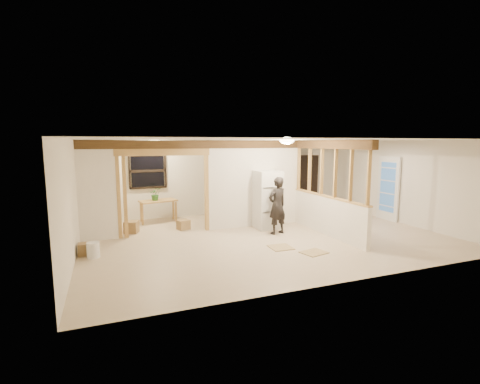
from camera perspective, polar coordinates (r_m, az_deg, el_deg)
name	(u,v)px	position (r m, az deg, el deg)	size (l,w,h in m)	color
floor	(266,236)	(9.18, 4.23, -7.27)	(9.00, 6.50, 0.01)	#C8B294
ceiling	(267,140)	(8.86, 4.40, 8.55)	(9.00, 6.50, 0.01)	white
wall_back	(226,177)	(11.93, -2.38, 2.43)	(9.00, 0.01, 2.50)	silver
wall_front	(348,212)	(6.20, 17.31, -3.21)	(9.00, 0.01, 2.50)	silver
wall_left	(73,199)	(8.11, -25.76, -1.04)	(0.01, 6.50, 2.50)	silver
wall_right	(401,182)	(11.59, 24.87, 1.52)	(0.01, 6.50, 2.50)	silver
partition_left_stub	(97,191)	(9.28, -22.42, 0.20)	(0.90, 0.12, 2.50)	white
partition_center	(255,183)	(10.10, 2.43, 1.40)	(2.80, 0.12, 2.50)	white
doorway_frame	(165,193)	(9.40, -12.28, -0.20)	(2.46, 0.14, 2.20)	tan
header_beam_back	(215,144)	(9.62, -4.16, 7.80)	(7.00, 0.18, 0.22)	#4F361B
header_beam_right	(329,144)	(9.32, 14.47, 7.56)	(0.18, 3.30, 0.22)	#4F361B
pony_wall	(327,216)	(9.52, 14.07, -3.82)	(0.12, 3.20, 1.00)	white
stud_partition	(328,172)	(9.35, 14.31, 3.15)	(0.14, 3.20, 1.32)	tan
window_back	(148,171)	(11.27, -14.90, 3.37)	(1.12, 0.10, 1.10)	black
french_door	(388,189)	(11.84, 23.14, 0.52)	(0.12, 0.86, 2.00)	white
ceiling_dome_main	(287,140)	(8.55, 7.70, 8.39)	(0.36, 0.36, 0.16)	#FFEABF
ceiling_dome_util	(154,141)	(10.38, -14.01, 8.16)	(0.32, 0.32, 0.14)	#FFEABF
hanging_bulb	(176,152)	(9.77, -10.50, 6.52)	(0.07, 0.07, 0.07)	#FFD88C
refrigerator	(268,200)	(9.90, 4.55, -1.24)	(0.68, 0.66, 1.65)	white
woman	(277,206)	(9.29, 6.14, -2.22)	(0.56, 0.37, 1.54)	black
work_table	(158,211)	(10.98, -13.24, -3.06)	(1.09, 0.54, 0.69)	tan
potted_plant	(155,194)	(10.84, -13.71, -0.32)	(0.35, 0.31, 0.39)	#3B7228
shop_vac	(93,226)	(9.80, -22.95, -5.15)	(0.44, 0.44, 0.58)	#A51C0D
bookshelf	(304,182)	(13.01, 10.43, 1.61)	(0.99, 0.33, 1.97)	black
bucket	(93,250)	(8.09, -22.95, -8.76)	(0.26, 0.26, 0.33)	white
box_util_a	(183,225)	(9.94, -9.26, -5.32)	(0.32, 0.27, 0.27)	olive
box_util_b	(131,227)	(9.91, -17.39, -5.49)	(0.34, 0.34, 0.32)	olive
box_front	(86,249)	(8.37, -23.97, -8.54)	(0.32, 0.26, 0.26)	olive
floor_panel_near	(281,247)	(8.24, 6.71, -9.00)	(0.50, 0.50, 0.02)	tan
floor_panel_far	(314,252)	(8.00, 12.04, -9.68)	(0.54, 0.43, 0.02)	tan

